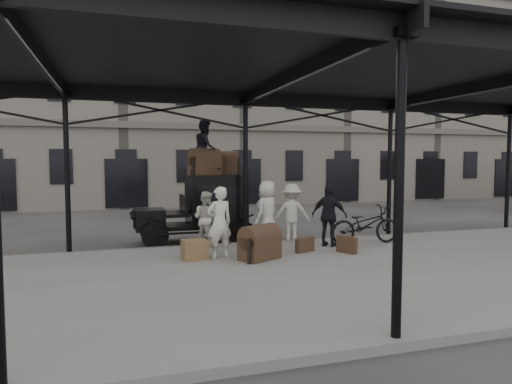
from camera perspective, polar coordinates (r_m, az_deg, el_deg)
ground at (r=12.13m, az=1.30°, el=-8.57°), size 120.00×120.00×0.00m
platform at (r=10.29m, az=4.89°, el=-10.47°), size 28.00×8.00×0.15m
canopy at (r=10.40m, az=4.45°, el=14.82°), size 22.50×9.00×4.74m
building_frontage at (r=29.79m, az=-9.96°, el=12.40°), size 64.00×8.00×14.00m
taxi at (r=14.73m, az=-6.24°, el=-1.61°), size 3.65×1.55×2.18m
porter_left at (r=11.64m, az=-4.59°, el=-3.81°), size 0.74×0.56×1.83m
porter_midleft at (r=13.37m, az=-6.31°, el=-3.31°), size 0.97×0.97×1.59m
porter_centre at (r=13.83m, az=1.42°, el=-2.44°), size 1.09×1.04×1.88m
porter_official at (r=13.30m, az=9.15°, el=-2.93°), size 1.06×1.05×1.79m
porter_right at (r=14.11m, az=4.49°, el=-2.56°), size 1.29×1.01×1.76m
bicycle at (r=13.99m, az=13.49°, el=-3.99°), size 2.21×0.85×1.14m
porter_roof at (r=14.56m, az=-6.35°, el=5.58°), size 0.82×0.96×1.73m
steamer_trunk_roof_near at (r=14.40m, az=-6.41°, el=3.52°), size 1.07×0.85×0.69m
steamer_trunk_roof_far at (r=14.99m, az=-3.91°, el=3.44°), size 0.98×0.77×0.63m
steamer_trunk_platform at (r=11.52m, az=0.46°, el=-6.62°), size 1.17×1.03×0.73m
wicker_hamper at (r=11.63m, az=-7.68°, el=-7.15°), size 0.65×0.52×0.50m
suitcase_upright at (r=12.56m, az=11.28°, el=-6.47°), size 0.38×0.61×0.45m
suitcase_flat at (r=12.50m, az=6.12°, el=-6.58°), size 0.61×0.36×0.40m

